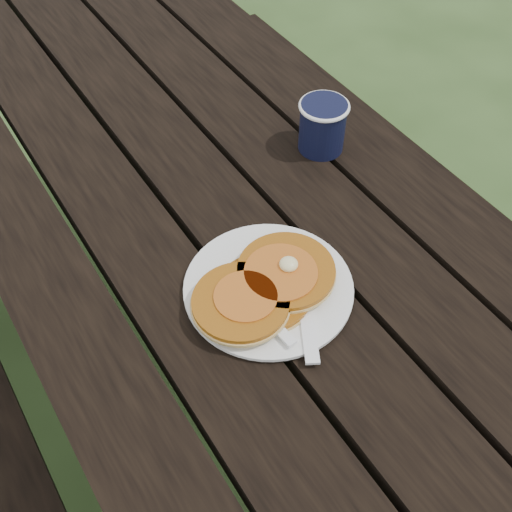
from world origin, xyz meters
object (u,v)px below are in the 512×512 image
picnic_table (214,314)px  plate (268,289)px  pancake_stack (266,287)px  coffee_cup (323,123)px

picnic_table → plate: bearing=-97.0°
plate → pancake_stack: pancake_stack is taller
plate → coffee_cup: bearing=40.6°
plate → pancake_stack: (-0.01, -0.01, 0.02)m
picnic_table → pancake_stack: 0.48m
plate → picnic_table: bearing=83.0°
picnic_table → pancake_stack: (-0.04, -0.26, 0.41)m
coffee_cup → pancake_stack: bearing=-139.6°
pancake_stack → coffee_cup: coffee_cup is taller
pancake_stack → picnic_table: bearing=81.0°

